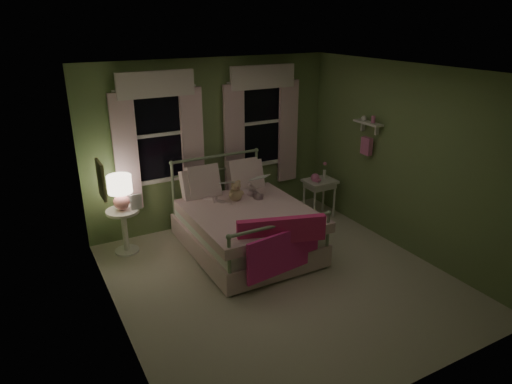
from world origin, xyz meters
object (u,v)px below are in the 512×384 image
child_right (248,178)px  bed (244,225)px  nightstand_right (320,186)px  nightstand_left (124,225)px  child_left (213,185)px  table_lamp (120,189)px  teddy_bear (236,192)px

child_right → bed: bearing=52.2°
nightstand_right → nightstand_left: bearing=174.4°
child_left → child_right: size_ratio=0.99×
child_right → table_lamp: size_ratio=1.37×
nightstand_left → child_right: bearing=-9.7°
child_left → table_lamp: bearing=-40.5°
nightstand_right → bed: bearing=-165.4°
table_lamp → nightstand_right: (3.14, -0.31, -0.40)m
table_lamp → nightstand_right: 3.18m
child_right → nightstand_left: size_ratio=1.04×
child_right → teddy_bear: 0.34m
bed → nightstand_right: 1.68m
nightstand_right → child_right: bearing=180.0°
child_right → nightstand_left: 1.89m
child_right → nightstand_right: size_ratio=1.05×
nightstand_left → table_lamp: 0.54m
bed → child_right: bearing=56.4°
nightstand_right → child_left: bearing=180.0°
bed → child_left: 0.72m
child_right → child_left: bearing=-4.2°
bed → child_left: bearing=123.6°
table_lamp → bed: bearing=-25.6°
nightstand_left → teddy_bear: bearing=-17.1°
child_left → teddy_bear: (0.28, -0.16, -0.11)m
child_right → nightstand_right: (1.34, -0.00, -0.36)m
child_left → table_lamp: child_left is taller
table_lamp → nightstand_right: size_ratio=0.77×
table_lamp → nightstand_right: bearing=-5.6°
child_right → teddy_bear: size_ratio=2.10×
bed → nightstand_left: (-1.52, 0.73, 0.03)m
child_left → nightstand_left: child_left is taller
child_right → table_lamp: 1.83m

